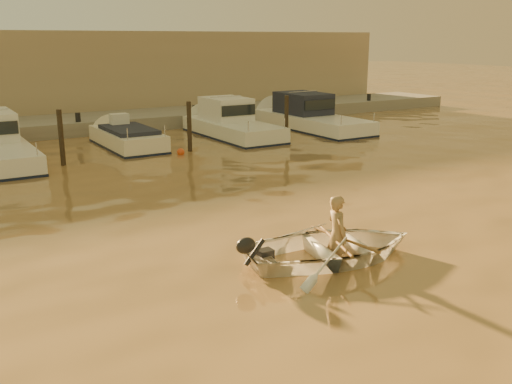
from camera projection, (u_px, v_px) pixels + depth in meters
ground_plane at (283, 320)px, 9.24m from camera, size 160.00×160.00×0.00m
dinghy at (332, 247)px, 11.69m from camera, size 4.12×3.28×0.76m
person at (337, 235)px, 11.66m from camera, size 0.50×0.67×1.66m
outboard_motor at (264, 256)px, 11.18m from camera, size 0.96×0.56×0.70m
oar_port at (343, 239)px, 11.74m from camera, size 0.10×2.10×0.13m
oar_starboard at (335, 240)px, 11.67m from camera, size 0.81×1.98×0.13m
moored_boat_3 at (128, 142)px, 23.85m from camera, size 1.88×5.51×0.95m
moored_boat_4 at (233, 123)px, 26.28m from camera, size 2.25×6.92×1.75m
moored_boat_5 at (311, 116)px, 28.57m from camera, size 2.42×8.06×1.75m
piling_2 at (61, 140)px, 20.27m from camera, size 0.18×0.18×2.20m
piling_3 at (189, 129)px, 22.79m from camera, size 0.18×0.18×2.20m
piling_4 at (286, 121)px, 25.16m from camera, size 0.18×0.18×2.20m
fender_d at (181, 152)px, 22.33m from camera, size 0.30×0.30×0.30m
fender_e at (249, 145)px, 23.71m from camera, size 0.30×0.30×0.30m
quay at (28, 132)px, 26.90m from camera, size 52.00×4.00×1.00m
waterfront_building at (4, 77)px, 30.84m from camera, size 46.00×7.00×4.80m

